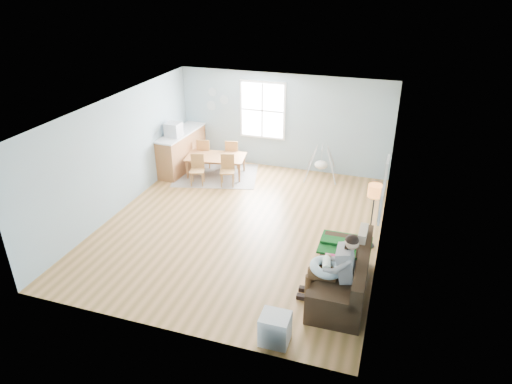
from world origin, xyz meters
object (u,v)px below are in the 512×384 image
(chair_se, at_px, (227,168))
(monitor, at_px, (173,130))
(floor_lamp, at_px, (374,196))
(counter, at_px, (182,150))
(chair_ne, at_px, (232,153))
(baby_swing, at_px, (321,164))
(sofa, at_px, (344,278))
(chair_nw, at_px, (204,152))
(chair_sw, at_px, (197,168))
(toddler, at_px, (343,252))
(dining_table, at_px, (216,166))
(storage_cube, at_px, (274,328))
(father, at_px, (336,266))

(chair_se, height_order, monitor, monitor)
(floor_lamp, xyz_separation_m, counter, (-5.50, 2.49, -0.60))
(chair_ne, distance_m, baby_swing, 2.55)
(sofa, height_order, chair_nw, chair_nw)
(chair_sw, xyz_separation_m, counter, (-0.84, 0.79, 0.11))
(baby_swing, bearing_deg, floor_lamp, -62.63)
(toddler, relative_size, dining_table, 0.50)
(counter, bearing_deg, floor_lamp, -24.36)
(storage_cube, height_order, chair_ne, chair_ne)
(toddler, bearing_deg, dining_table, 136.62)
(chair_sw, bearing_deg, storage_cube, -54.26)
(storage_cube, bearing_deg, chair_sw, 125.74)
(floor_lamp, xyz_separation_m, chair_sw, (-4.66, 1.70, -0.71))
(monitor, bearing_deg, chair_sw, -25.89)
(storage_cube, xyz_separation_m, counter, (-4.38, 5.70, 0.31))
(chair_se, relative_size, monitor, 2.03)
(chair_ne, xyz_separation_m, monitor, (-1.36, -0.86, 0.82))
(dining_table, bearing_deg, chair_ne, 58.75)
(storage_cube, relative_size, baby_swing, 0.50)
(chair_se, bearing_deg, chair_sw, -165.80)
(storage_cube, xyz_separation_m, chair_se, (-2.76, 5.11, 0.21))
(floor_lamp, relative_size, chair_se, 1.68)
(counter, bearing_deg, chair_nw, 26.52)
(chair_sw, height_order, monitor, monitor)
(toddler, distance_m, counter, 6.48)
(dining_table, distance_m, counter, 1.15)
(chair_se, distance_m, monitor, 1.84)
(chair_sw, bearing_deg, dining_table, 67.91)
(chair_nw, xyz_separation_m, monitor, (-0.57, -0.66, 0.81))
(dining_table, bearing_deg, counter, 162.72)
(dining_table, bearing_deg, storage_cube, -68.96)
(floor_lamp, height_order, counter, floor_lamp)
(sofa, bearing_deg, baby_swing, 105.41)
(sofa, height_order, father, father)
(monitor, bearing_deg, toddler, -34.89)
(dining_table, distance_m, monitor, 1.52)
(chair_nw, height_order, chair_ne, chair_nw)
(floor_lamp, distance_m, counter, 6.07)
(toddler, relative_size, monitor, 1.95)
(sofa, distance_m, dining_table, 5.74)
(chair_sw, bearing_deg, chair_nw, 104.21)
(storage_cube, bearing_deg, dining_table, 120.55)
(storage_cube, xyz_separation_m, dining_table, (-3.28, 5.55, 0.03))
(chair_se, bearing_deg, baby_swing, 27.58)
(storage_cube, bearing_deg, counter, 127.51)
(dining_table, bearing_deg, baby_swing, 5.48)
(toddler, bearing_deg, floor_lamp, 75.75)
(toddler, bearing_deg, counter, 142.35)
(father, distance_m, chair_se, 5.20)
(toddler, relative_size, chair_ne, 0.94)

